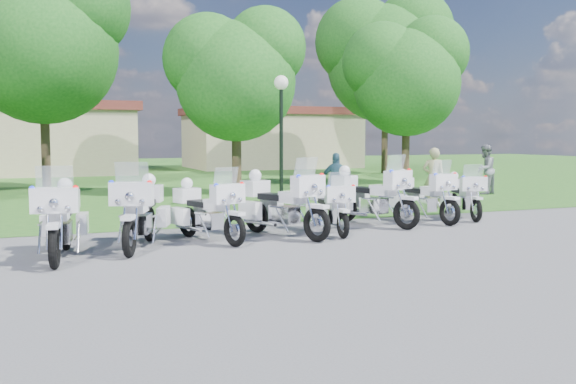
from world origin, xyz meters
name	(u,v)px	position (x,y,z in m)	size (l,w,h in m)	color
ground	(274,245)	(0.00, 0.00, 0.00)	(100.00, 100.00, 0.00)	#58585D
grass_lawn	(114,173)	(0.00, 27.00, 0.00)	(100.00, 48.00, 0.01)	#28601E
motorcycle_0	(61,218)	(-4.00, 0.22, 0.71)	(1.06, 2.51, 1.69)	black
motorcycle_1	(141,211)	(-2.49, 0.75, 0.72)	(1.41, 2.44, 1.72)	black
motorcycle_2	(206,210)	(-1.11, 1.06, 0.66)	(1.27, 2.24, 1.57)	black
motorcycle_3	(280,203)	(0.54, 1.06, 0.73)	(1.49, 2.44, 1.75)	black
motorcycle_4	(330,207)	(1.78, 1.14, 0.59)	(0.84, 2.11, 1.42)	black
motorcycle_5	(370,195)	(3.22, 1.90, 0.73)	(1.48, 2.46, 1.75)	black
motorcycle_6	(421,195)	(4.80, 2.02, 0.67)	(1.03, 2.37, 1.60)	black
motorcycle_7	(463,195)	(6.22, 2.20, 0.61)	(1.08, 2.13, 1.46)	black
lamp_post	(281,108)	(2.71, 6.59, 3.05)	(0.44, 0.44, 4.03)	black
tree_1	(40,35)	(-3.97, 16.35, 6.27)	(7.10, 6.06, 9.47)	#38281C
tree_2	(235,70)	(2.71, 11.42, 4.65)	(5.27, 4.50, 7.03)	#38281C
tree_3	(406,73)	(11.76, 13.99, 5.11)	(5.80, 4.95, 7.73)	#38281C
tree_4	(384,53)	(14.60, 20.82, 6.97)	(7.89, 6.73, 10.52)	#38281C
building_west	(2,138)	(-6.00, 28.00, 2.07)	(14.56, 8.32, 4.10)	tan
building_east	(271,138)	(11.00, 30.00, 2.07)	(11.44, 7.28, 4.10)	tan
bystander_a	(434,178)	(6.86, 4.50, 0.91)	(0.66, 0.44, 1.82)	tan
bystander_b	(485,170)	(11.29, 7.61, 0.93)	(0.90, 0.70, 1.86)	gray
bystander_c	(336,181)	(4.10, 5.55, 0.83)	(0.98, 0.41, 1.67)	#2F5972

